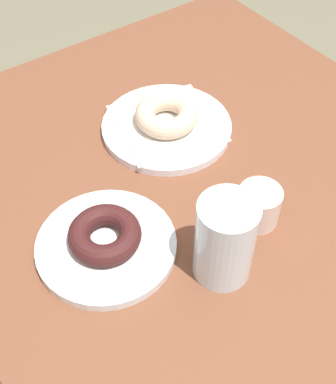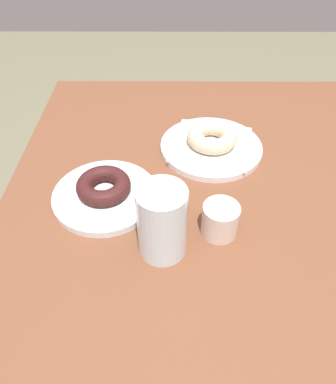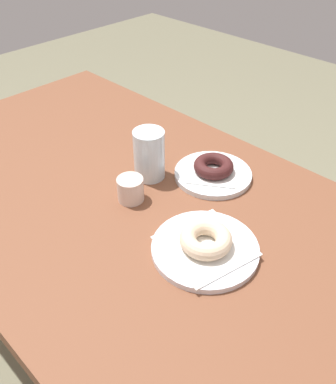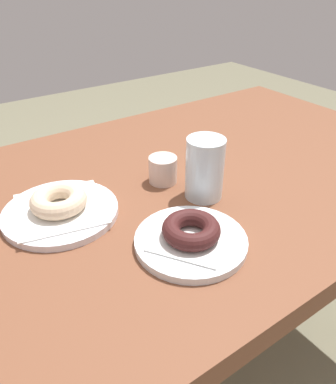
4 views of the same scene
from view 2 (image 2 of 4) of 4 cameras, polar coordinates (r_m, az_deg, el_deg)
The scene contains 9 objects.
table at distance 0.67m, azimuth 7.32°, elevation -16.32°, with size 1.28×0.80×0.70m.
plate_chocolate_ring at distance 0.70m, azimuth -9.79°, elevation -0.55°, with size 0.20×0.20×0.01m, color white.
napkin_chocolate_ring at distance 0.69m, azimuth -9.88°, elevation -0.04°, with size 0.12×0.12×0.00m, color white.
donut_chocolate_ring at distance 0.68m, azimuth -10.04°, elevation 0.99°, with size 0.10×0.10×0.03m, color #3F1A19.
plate_sugar_ring at distance 0.81m, azimuth 6.74°, elevation 6.96°, with size 0.22×0.22×0.01m, color white.
napkin_sugar_ring at distance 0.81m, azimuth 6.79°, elevation 7.44°, with size 0.16×0.16×0.00m, color white.
donut_sugar_ring at distance 0.79m, azimuth 6.90°, elevation 8.52°, with size 0.11×0.11×0.03m, color beige.
water_glass at distance 0.56m, azimuth -0.95°, elevation -4.74°, with size 0.08×0.08×0.13m, color silver.
sugar_jar at distance 0.62m, azimuth 8.14°, elevation -4.34°, with size 0.06×0.06×0.06m, color beige.
Camera 2 is at (0.33, -0.08, 1.19)m, focal length 34.11 mm.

